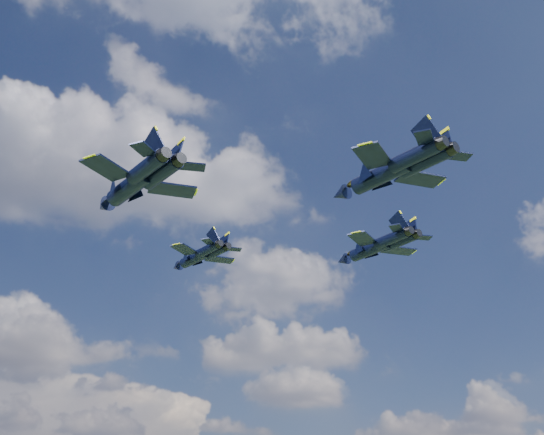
% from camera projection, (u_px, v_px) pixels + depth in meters
% --- Properties ---
extents(jet_lead, '(10.59, 13.62, 3.37)m').
position_uv_depth(jet_lead, '(194.00, 258.00, 102.31)').
color(jet_lead, black).
extents(jet_left, '(13.20, 17.51, 4.29)m').
position_uv_depth(jet_left, '(128.00, 188.00, 76.61)').
color(jet_left, black).
extents(jet_right, '(12.34, 16.46, 4.02)m').
position_uv_depth(jet_right, '(368.00, 250.00, 102.44)').
color(jet_right, black).
extents(jet_slot, '(13.06, 16.66, 4.13)m').
position_uv_depth(jet_slot, '(377.00, 176.00, 74.56)').
color(jet_slot, black).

